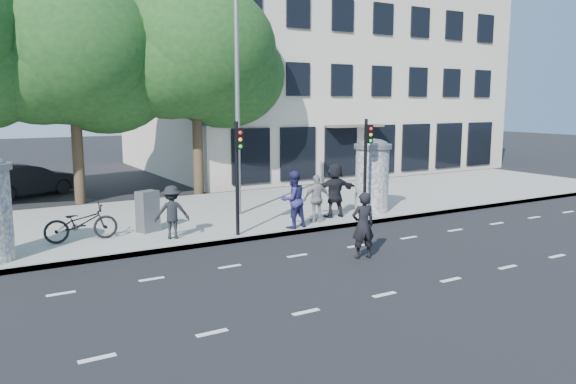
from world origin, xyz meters
TOP-DOWN VIEW (x-y plane):
  - ground at (0.00, 0.00)m, footprint 120.00×120.00m
  - sidewalk at (0.00, 7.50)m, footprint 40.00×8.00m
  - curb at (0.00, 3.55)m, footprint 40.00×0.10m
  - lane_dash_near at (0.00, -2.20)m, footprint 32.00×0.12m
  - lane_dash_far at (0.00, 1.40)m, footprint 32.00×0.12m
  - ad_column_right at (5.20, 4.70)m, footprint 1.36×1.36m
  - traffic_pole_near at (-0.60, 3.79)m, footprint 0.22×0.31m
  - traffic_pole_far at (4.20, 3.79)m, footprint 0.22×0.31m
  - street_lamp at (0.80, 6.63)m, footprint 0.25×0.93m
  - tree_near_left at (-3.50, 12.70)m, footprint 6.80×6.80m
  - tree_center at (1.50, 12.30)m, footprint 7.00×7.00m
  - building at (12.00, 19.99)m, footprint 20.30×15.85m
  - ped_c at (1.34, 3.85)m, footprint 0.96×0.78m
  - ped_d at (-2.44, 4.43)m, footprint 1.13×0.84m
  - ped_e at (2.46, 4.17)m, footprint 0.98×0.63m
  - ped_f at (3.45, 4.56)m, footprint 1.82×0.82m
  - man_road at (1.38, 0.33)m, footprint 0.72×0.55m
  - bicycle at (-4.80, 5.44)m, footprint 0.77×2.05m
  - cabinet_left at (-2.79, 5.65)m, footprint 0.72×0.63m
  - cabinet_right at (5.07, 4.36)m, footprint 0.63×0.54m
  - car_mid at (-5.09, 15.78)m, footprint 2.90×4.48m

SIDE VIEW (x-z plane):
  - ground at x=0.00m, z-range 0.00..0.00m
  - lane_dash_near at x=0.00m, z-range 0.00..0.01m
  - lane_dash_far at x=0.00m, z-range 0.00..0.01m
  - sidewalk at x=0.00m, z-range 0.00..0.15m
  - curb at x=0.00m, z-range -0.01..0.15m
  - bicycle at x=-4.80m, z-range 0.15..1.21m
  - car_mid at x=-5.09m, z-range 0.00..1.39m
  - cabinet_right at x=5.07m, z-range 0.15..1.25m
  - cabinet_left at x=-2.79m, z-range 0.15..1.42m
  - man_road at x=1.38m, z-range 0.00..1.78m
  - ped_d at x=-2.44m, z-range 0.15..1.71m
  - ped_e at x=2.46m, z-range 0.15..1.73m
  - ped_c at x=1.34m, z-range 0.15..1.97m
  - ped_f at x=3.45m, z-range 0.15..2.05m
  - ad_column_right at x=5.20m, z-range 0.21..2.86m
  - traffic_pole_near at x=-0.60m, z-range 0.53..3.93m
  - traffic_pole_far at x=4.20m, z-range 0.53..3.93m
  - street_lamp at x=0.80m, z-range 0.79..8.79m
  - building at x=12.00m, z-range -0.01..11.99m
  - tree_near_left at x=-3.50m, z-range 1.58..10.55m
  - tree_center at x=1.50m, z-range 1.66..10.96m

